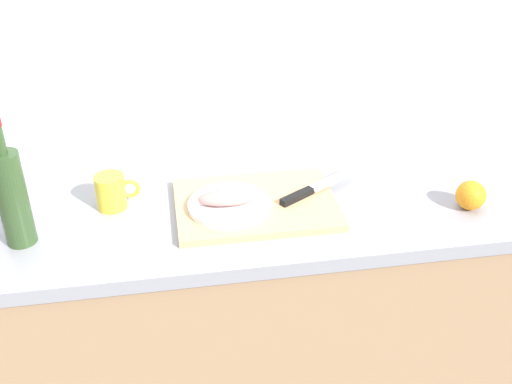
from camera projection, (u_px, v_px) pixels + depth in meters
back_wall at (168, 45)px, 1.78m from camera, size 3.20×0.05×2.50m
kitchen_counter at (191, 327)px, 1.92m from camera, size 2.00×0.60×0.90m
cutting_board at (256, 205)px, 1.68m from camera, size 0.44×0.31×0.02m
white_plate at (229, 205)px, 1.64m from camera, size 0.22×0.22×0.01m
fish_fillet at (229, 197)px, 1.63m from camera, size 0.17×0.07×0.04m
chef_knife at (311, 190)px, 1.71m from camera, size 0.26×0.17×0.02m
wine_bottle at (12, 196)px, 1.48m from camera, size 0.07×0.07×0.33m
coffee_mug_0 at (112, 192)px, 1.66m from camera, size 0.12×0.08×0.10m
orange_0 at (471, 195)px, 1.66m from camera, size 0.08×0.08×0.08m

